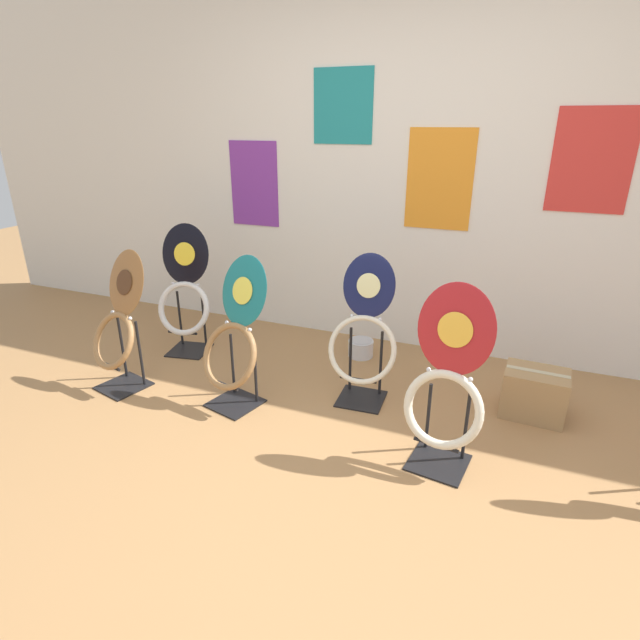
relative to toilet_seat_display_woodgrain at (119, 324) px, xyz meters
name	(u,v)px	position (x,y,z in m)	size (l,w,h in m)	color
ground_plane	(296,504)	(1.49, -0.60, -0.43)	(14.00, 14.00, 0.00)	#A37547
wall_back	(409,171)	(1.49, 1.37, 0.87)	(8.00, 0.07, 2.60)	silver
toilet_seat_display_woodgrain	(119,324)	(0.00, 0.00, 0.00)	(0.43, 0.41, 0.89)	black
toilet_seat_display_navy_moon	(364,335)	(1.49, 0.41, 0.00)	(0.43, 0.33, 0.91)	black
toilet_seat_display_crimson_swirl	(446,390)	(2.05, -0.05, -0.01)	(0.41, 0.31, 0.94)	black
toilet_seat_display_jazz_black	(185,295)	(0.06, 0.60, 0.01)	(0.43, 0.35, 0.95)	black
toilet_seat_display_teal_sax	(235,340)	(0.79, 0.08, -0.01)	(0.45, 0.43, 0.91)	black
paint_can	(361,347)	(1.30, 0.99, -0.36)	(0.19, 0.19, 0.13)	silver
storage_box	(534,393)	(2.48, 0.61, -0.29)	(0.36, 0.28, 0.29)	#A37F51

